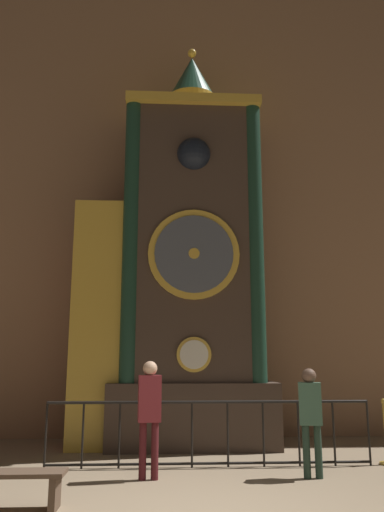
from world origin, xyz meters
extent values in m
cube|color=#936B4C|center=(0.00, 6.27, 6.19)|extent=(24.00, 0.30, 12.38)
cube|color=#423328|center=(0.09, 4.95, 0.64)|extent=(3.41, 1.61, 1.28)
cube|color=#423328|center=(0.09, 4.95, 4.33)|extent=(2.73, 1.40, 6.10)
cube|color=gold|center=(0.09, 4.85, 7.28)|extent=(2.95, 1.54, 0.20)
cylinder|color=gold|center=(0.09, 4.22, 1.83)|extent=(0.68, 0.05, 0.68)
cylinder|color=silver|center=(0.09, 4.19, 1.83)|extent=(0.56, 0.03, 0.56)
cylinder|color=gold|center=(0.09, 4.22, 3.84)|extent=(1.87, 0.07, 1.87)
cylinder|color=#4C515B|center=(0.09, 4.18, 3.84)|extent=(1.61, 0.04, 1.61)
cylinder|color=gold|center=(0.09, 4.16, 3.84)|extent=(0.22, 0.03, 0.22)
cube|color=black|center=(0.09, 4.74, 6.04)|extent=(0.91, 0.42, 0.91)
sphere|color=black|center=(0.09, 4.31, 6.04)|extent=(0.73, 0.73, 0.73)
cylinder|color=#193828|center=(-1.21, 4.36, 4.33)|extent=(0.35, 0.35, 6.10)
cylinder|color=#193828|center=(1.38, 4.36, 4.33)|extent=(0.35, 0.35, 6.10)
cylinder|color=gold|center=(0.09, 4.95, 7.53)|extent=(1.16, 1.16, 0.30)
cone|color=#1C3D2C|center=(0.09, 4.95, 8.23)|extent=(1.10, 1.10, 1.10)
sphere|color=gold|center=(0.09, 4.95, 8.90)|extent=(0.20, 0.20, 0.20)
cube|color=maroon|center=(-1.85, 5.00, 2.50)|extent=(1.04, 1.19, 5.00)
cube|color=gold|center=(-1.85, 4.39, 2.50)|extent=(1.09, 0.06, 5.00)
cylinder|color=black|center=(-2.42, 2.97, 0.53)|extent=(0.04, 0.04, 1.05)
cylinder|color=black|center=(-1.82, 2.97, 0.53)|extent=(0.04, 0.04, 1.05)
cylinder|color=black|center=(-1.22, 2.97, 0.53)|extent=(0.04, 0.04, 1.05)
cylinder|color=black|center=(-0.62, 2.97, 0.53)|extent=(0.04, 0.04, 1.05)
cylinder|color=black|center=(-0.02, 2.97, 0.53)|extent=(0.04, 0.04, 1.05)
cylinder|color=black|center=(0.58, 2.97, 0.53)|extent=(0.04, 0.04, 1.05)
cylinder|color=black|center=(1.18, 2.97, 0.53)|extent=(0.04, 0.04, 1.05)
cylinder|color=black|center=(1.78, 2.97, 0.53)|extent=(0.04, 0.04, 1.05)
cylinder|color=black|center=(2.38, 2.97, 0.53)|extent=(0.04, 0.04, 1.05)
cylinder|color=black|center=(2.98, 2.97, 0.53)|extent=(0.04, 0.04, 1.05)
cylinder|color=black|center=(0.28, 2.97, 1.03)|extent=(5.39, 0.05, 0.05)
cylinder|color=black|center=(0.28, 2.97, 0.06)|extent=(5.39, 0.04, 0.04)
cylinder|color=#461518|center=(-0.80, 2.14, 0.41)|extent=(0.11, 0.11, 0.82)
cylinder|color=#461518|center=(-0.62, 2.14, 0.41)|extent=(0.11, 0.11, 0.82)
cube|color=maroon|center=(-0.71, 2.14, 1.16)|extent=(0.36, 0.26, 0.68)
sphere|color=tan|center=(-0.71, 2.14, 1.60)|extent=(0.22, 0.22, 0.22)
cylinder|color=#213427|center=(1.66, 2.10, 0.38)|extent=(0.11, 0.11, 0.76)
cylinder|color=#213427|center=(1.84, 2.10, 0.38)|extent=(0.11, 0.11, 0.76)
cube|color=#385642|center=(1.75, 2.10, 1.08)|extent=(0.39, 0.30, 0.63)
sphere|color=brown|center=(1.75, 2.10, 1.49)|extent=(0.22, 0.22, 0.22)
sphere|color=#B28E33|center=(3.29, 3.02, 1.03)|extent=(0.09, 0.09, 0.09)
cube|color=brown|center=(-2.22, 0.70, 0.41)|extent=(1.13, 0.40, 0.05)
cube|color=brown|center=(-1.77, 0.70, 0.20)|extent=(0.08, 0.36, 0.39)
camera|label=1|loc=(-0.48, -5.72, 1.75)|focal=35.00mm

